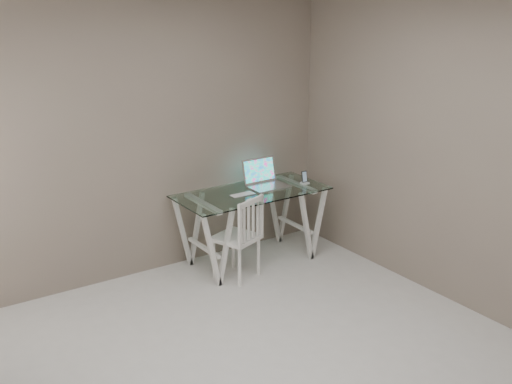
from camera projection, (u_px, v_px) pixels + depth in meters
room at (274, 147)px, 3.98m from camera, size 4.50×4.52×2.71m
desk at (252, 226)px, 6.39m from camera, size 1.50×0.70×0.75m
chair at (242, 234)px, 6.01m from camera, size 0.48×0.48×0.82m
laptop at (264, 180)px, 6.45m from camera, size 0.38×0.33×0.27m
keyboard at (242, 195)px, 6.18m from camera, size 0.25×0.11×0.01m
mouse at (251, 200)px, 5.98m from camera, size 0.10×0.06×0.03m
phone_dock at (305, 180)px, 6.53m from camera, size 0.07×0.07×0.13m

